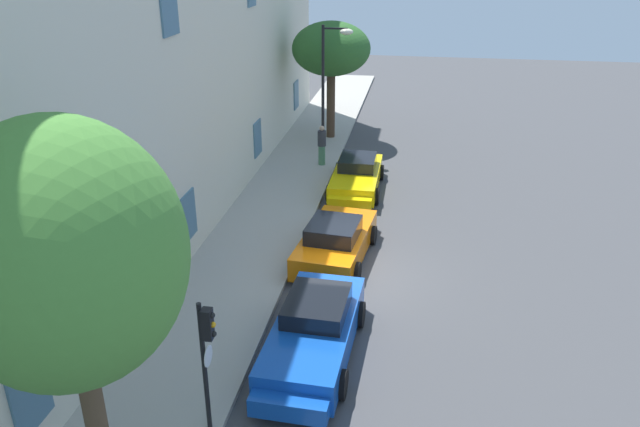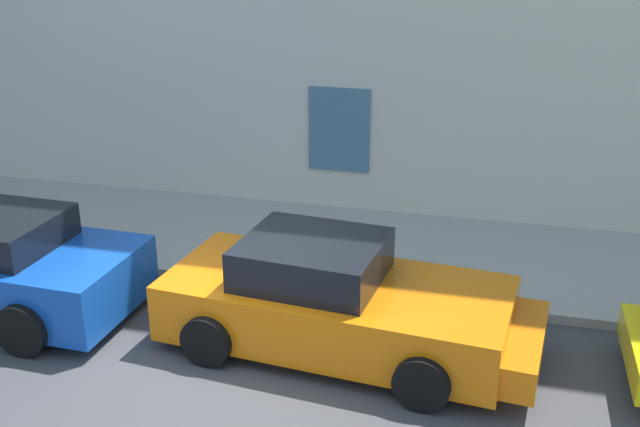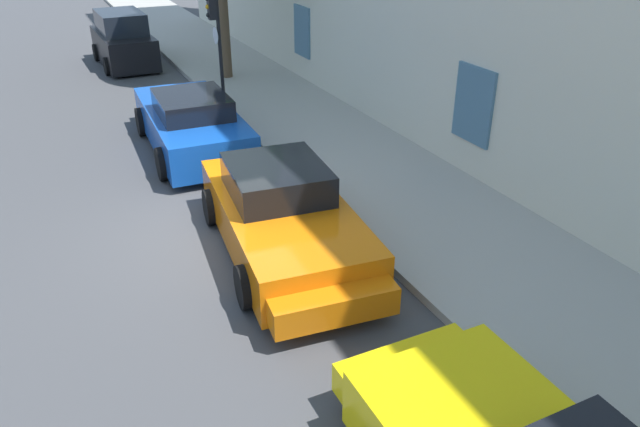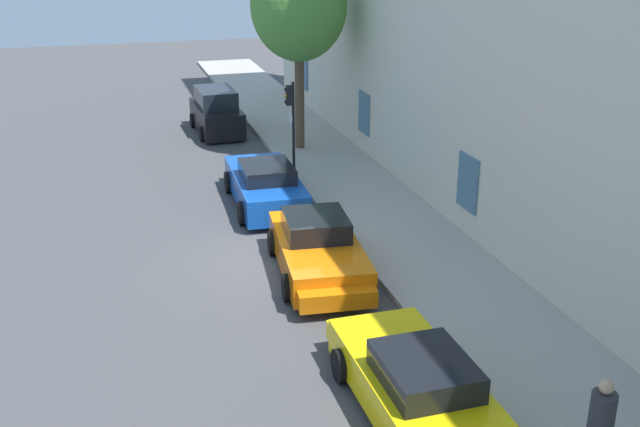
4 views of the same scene
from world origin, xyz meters
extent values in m
plane|color=#444447|center=(0.00, 0.00, 0.00)|extent=(80.00, 80.00, 0.00)
cube|color=#A8A399|center=(0.00, 3.61, 0.07)|extent=(60.00, 3.28, 0.14)
cube|color=slate|center=(0.00, 5.21, 1.60)|extent=(1.10, 0.06, 1.50)
cylinder|color=black|center=(-2.69, -0.43, 0.35)|extent=(0.70, 0.27, 0.70)
cylinder|color=black|center=(-2.62, 1.42, 0.35)|extent=(0.70, 0.27, 0.70)
cube|color=orange|center=(1.01, 0.74, 0.52)|extent=(4.42, 2.30, 0.73)
cube|color=black|center=(0.69, 0.77, 1.15)|extent=(1.84, 1.67, 0.51)
cube|color=orange|center=(2.87, 0.56, 0.43)|extent=(1.44, 1.85, 0.40)
cylinder|color=black|center=(2.41, 1.55, 0.32)|extent=(0.67, 0.30, 0.65)
cylinder|color=black|center=(2.22, -0.33, 0.32)|extent=(0.67, 0.30, 0.65)
cylinder|color=black|center=(-0.21, 1.81, 0.32)|extent=(0.67, 0.30, 0.65)
cylinder|color=black|center=(-0.40, -0.07, 0.32)|extent=(0.67, 0.30, 0.65)
camera|label=1|loc=(-16.51, -1.68, 9.40)|focal=34.63mm
camera|label=2|loc=(2.88, -7.44, 5.05)|focal=42.44mm
camera|label=3|loc=(8.95, -2.37, 5.13)|focal=33.41mm
camera|label=4|loc=(17.34, -4.00, 8.08)|focal=42.55mm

